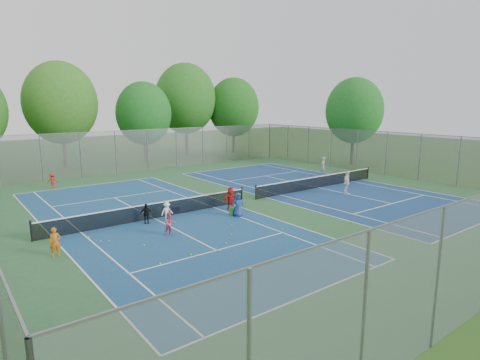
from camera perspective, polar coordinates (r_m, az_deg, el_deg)
name	(u,v)px	position (r m, az deg, el deg)	size (l,w,h in m)	color
ground	(249,201)	(27.34, 1.27, -2.99)	(120.00, 120.00, 0.00)	#285019
court_pad	(249,201)	(27.34, 1.27, -2.98)	(32.00, 32.00, 0.01)	#2D5F35
court_left	(154,218)	(23.75, -12.10, -5.37)	(10.97, 23.77, 0.01)	navy
court_right	(318,188)	(32.07, 11.09, -1.07)	(10.97, 23.77, 0.01)	navy
net_left	(154,211)	(23.63, -12.14, -4.35)	(12.87, 0.10, 0.91)	black
net_right	(319,182)	(31.98, 11.12, -0.30)	(12.87, 0.10, 0.91)	black
fence_north	(148,150)	(40.54, -13.02, 4.19)	(32.00, 0.10, 4.00)	gray
fence_east	(386,154)	(38.88, 20.08, 3.52)	(32.00, 0.10, 4.00)	gray
tree_nl	(61,103)	(44.97, -24.16, 9.97)	(7.20, 7.20, 10.69)	#443326
tree_nc	(144,114)	(45.67, -13.54, 9.17)	(6.00, 6.00, 8.85)	#443326
tree_nr	(186,99)	(51.51, -7.75, 11.39)	(7.60, 7.60, 11.42)	#443326
tree_ne	(234,107)	(53.12, -0.91, 10.31)	(6.60, 6.60, 9.77)	#443326
tree_side_e	(354,111)	(44.50, 15.95, 9.47)	(6.00, 6.00, 9.20)	#443326
ball_crate	(175,209)	(25.01, -9.17, -4.08)	(0.38, 0.38, 0.33)	#1844B8
ball_hopper	(232,211)	(23.78, -1.08, -4.48)	(0.27, 0.27, 0.53)	green
student_a	(55,242)	(19.34, -24.80, -8.01)	(0.47, 0.31, 1.30)	#CD6B13
student_b	(170,224)	(20.58, -9.94, -6.15)	(0.58, 0.45, 1.20)	#CA4E6D
student_c	(167,211)	(23.10, -10.34, -4.42)	(0.70, 0.40, 1.08)	white
student_d	(146,214)	(22.77, -13.22, -4.69)	(0.66, 0.28, 1.13)	black
student_e	(238,205)	(23.48, -0.25, -3.55)	(0.69, 0.45, 1.42)	#26448C
student_f	(231,199)	(24.94, -1.33, -2.65)	(1.35, 0.43, 1.45)	#B31D19
child_far_baseline	(53,181)	(34.28, -25.11, -0.13)	(0.79, 0.45, 1.22)	red
instructor	(323,167)	(37.04, 11.70, 1.89)	(0.65, 0.43, 1.78)	#98989A
teen_court_b	(347,183)	(29.98, 14.94, -0.41)	(1.02, 0.43, 1.75)	white
tennis_ball_0	(191,255)	(18.00, -6.99, -10.51)	(0.07, 0.07, 0.07)	#B9DF34
tennis_ball_1	(283,229)	(21.37, 6.09, -6.99)	(0.07, 0.07, 0.07)	#D6E234
tennis_ball_2	(144,246)	(19.46, -13.46, -9.06)	(0.07, 0.07, 0.07)	#CDEF37
tennis_ball_3	(226,244)	(19.21, -1.98, -9.02)	(0.07, 0.07, 0.07)	yellow
tennis_ball_4	(229,222)	(22.51, -1.62, -5.99)	(0.07, 0.07, 0.07)	gold
tennis_ball_5	(220,251)	(18.29, -2.89, -10.09)	(0.07, 0.07, 0.07)	#B0D732
tennis_ball_6	(101,242)	(20.56, -19.22, -8.29)	(0.07, 0.07, 0.07)	gold
tennis_ball_7	(160,264)	(17.24, -11.26, -11.64)	(0.07, 0.07, 0.07)	#CAF238
tennis_ball_8	(109,242)	(20.46, -18.12, -8.32)	(0.07, 0.07, 0.07)	#D0D631
tennis_ball_9	(89,238)	(21.35, -20.69, -7.67)	(0.07, 0.07, 0.07)	#C0D631
tennis_ball_10	(231,235)	(20.40, -1.34, -7.80)	(0.07, 0.07, 0.07)	gold
tennis_ball_11	(232,225)	(21.89, -1.20, -6.48)	(0.07, 0.07, 0.07)	#BCDE33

